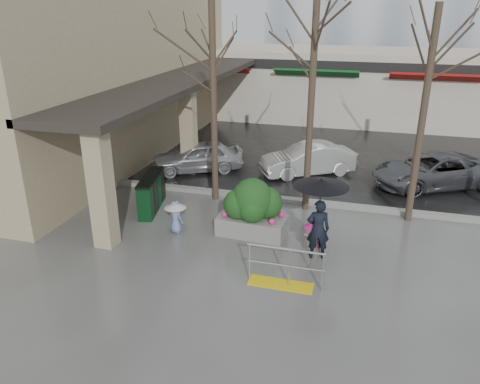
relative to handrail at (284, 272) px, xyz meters
The scene contains 20 objects.
ground 1.85m from the handrail, 138.58° to the left, with size 120.00×120.00×0.00m, color #51514F.
street_asphalt 23.24m from the handrail, 93.36° to the left, with size 120.00×36.00×0.01m, color black.
curb 5.38m from the handrail, 104.66° to the left, with size 120.00×0.30×0.15m, color gray.
near_building 14.32m from the handrail, 138.39° to the left, with size 6.00×18.00×8.00m, color tan.
canopy_slab 11.54m from the handrail, 123.81° to the left, with size 2.80×18.00×0.25m, color #2D2823.
pillar_front 5.48m from the handrail, behind, with size 0.55×0.55×3.50m, color tan.
pillar_back 9.02m from the handrail, 126.15° to the left, with size 0.55×0.55×3.50m, color tan.
storefront_row 19.25m from the handrail, 88.07° to the left, with size 34.00×6.74×4.00m.
handrail is the anchor object (origin of this frame).
tree_west 7.52m from the handrail, 124.99° to the left, with size 3.20×3.20×6.80m.
tree_midwest 6.83m from the handrail, 91.91° to the left, with size 3.20×3.20×7.00m.
tree_mideast 7.28m from the handrail, 56.81° to the left, with size 3.20×3.20×6.50m.
woman 2.03m from the handrail, 68.91° to the left, with size 1.47×1.47×2.31m.
child_pink 1.87m from the handrail, 75.35° to the left, with size 0.66×0.60×1.09m.
child_blue 4.17m from the handrail, 151.65° to the left, with size 0.66×0.66×1.03m.
planter 2.90m from the handrail, 119.67° to the left, with size 2.07×1.20×1.76m.
news_boxes 6.12m from the handrail, 146.79° to the left, with size 0.90×2.16×1.18m.
car_a 8.98m from the handrail, 124.01° to the left, with size 1.49×3.70×1.26m, color #ACACB1.
car_b 8.32m from the handrail, 94.04° to the left, with size 1.33×3.82×1.26m, color white.
car_c 9.18m from the handrail, 63.20° to the left, with size 2.09×4.53×1.26m, color #585A60.
Camera 1 is at (3.01, -10.95, 6.41)m, focal length 35.00 mm.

